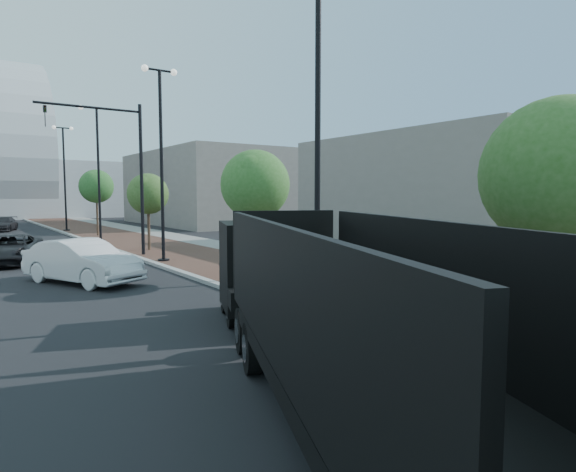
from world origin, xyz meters
TOP-DOWN VIEW (x-y plane):
  - sidewalk at (3.50, 40.00)m, footprint 7.00×140.00m
  - concrete_strip at (6.20, 40.00)m, footprint 2.40×140.00m
  - curb at (0.00, 40.00)m, footprint 0.30×140.00m
  - dump_truck at (-2.27, 7.11)m, footprint 6.93×13.13m
  - white_sedan at (-3.82, 18.56)m, footprint 3.68×5.25m
  - dark_car_mid at (-5.52, 25.91)m, footprint 3.73×5.46m
  - dark_car_far at (-3.97, 50.16)m, footprint 3.01×4.75m
  - pedestrian at (4.55, 21.11)m, footprint 0.64×0.46m
  - streetlight_1 at (0.49, 10.00)m, footprint 1.44×0.56m
  - streetlight_2 at (0.60, 22.00)m, footprint 1.72×0.56m
  - streetlight_3 at (0.49, 34.00)m, footprint 1.44×0.56m
  - streetlight_4 at (0.60, 46.00)m, footprint 1.72×0.56m
  - traffic_mast at (-0.30, 25.00)m, footprint 5.09×0.20m
  - tree_0 at (1.65, 4.02)m, footprint 2.86×2.86m
  - tree_1 at (1.65, 15.02)m, footprint 2.59×2.58m
  - tree_2 at (1.65, 27.02)m, footprint 2.40×2.35m
  - tree_3 at (1.65, 39.02)m, footprint 2.61×2.60m
  - commercial_block_ne at (16.00, 50.00)m, footprint 12.00×22.00m
  - commercial_block_e at (18.00, 20.00)m, footprint 10.00×16.00m
  - utility_cover_1 at (2.40, 8.00)m, footprint 0.50×0.50m
  - utility_cover_2 at (2.40, 19.00)m, footprint 0.50×0.50m

SIDE VIEW (x-z plane):
  - sidewalk at x=3.50m, z-range 0.00..0.12m
  - concrete_strip at x=6.20m, z-range 0.00..0.13m
  - curb at x=0.00m, z-range 0.00..0.14m
  - utility_cover_1 at x=2.40m, z-range 0.12..0.14m
  - utility_cover_2 at x=2.40m, z-range 0.12..0.14m
  - dark_car_far at x=-3.97m, z-range 0.00..1.28m
  - dark_car_mid at x=-5.52m, z-range 0.00..1.39m
  - pedestrian at x=4.55m, z-range 0.00..1.64m
  - white_sedan at x=-3.82m, z-range 0.00..1.64m
  - dump_truck at x=-2.27m, z-range -0.23..2.74m
  - tree_2 at x=1.65m, z-range 1.08..5.60m
  - commercial_block_e at x=18.00m, z-range 0.00..7.00m
  - tree_1 at x=1.65m, z-range 1.18..6.16m
  - tree_0 at x=1.65m, z-range 1.12..6.25m
  - tree_3 at x=1.65m, z-range 1.31..6.55m
  - commercial_block_ne at x=16.00m, z-range 0.00..8.00m
  - streetlight_1 at x=0.49m, z-range -0.26..8.95m
  - streetlight_3 at x=0.49m, z-range -0.26..8.95m
  - streetlight_2 at x=0.60m, z-range 0.18..9.46m
  - streetlight_4 at x=0.60m, z-range 0.18..9.46m
  - traffic_mast at x=-0.30m, z-range 0.98..8.98m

